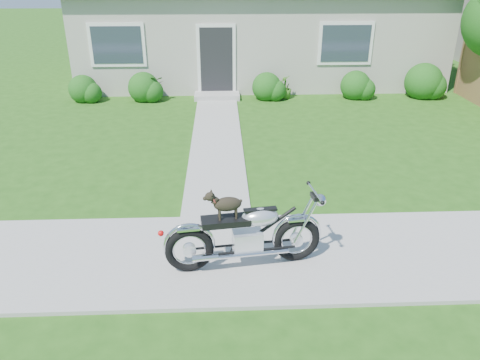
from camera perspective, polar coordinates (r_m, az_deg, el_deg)
name	(u,v)px	position (r m, az deg, el deg)	size (l,w,h in m)	color
ground	(317,253)	(7.08, 9.41, -8.81)	(80.00, 80.00, 0.00)	#235114
sidewalk	(317,252)	(7.06, 9.42, -8.68)	(24.00, 2.20, 0.04)	#9E9B93
walkway	(217,138)	(11.42, -2.85, 5.16)	(1.20, 8.00, 0.03)	#9E9B93
house	(258,15)	(17.86, 2.17, 19.51)	(12.60, 7.03, 4.50)	#B6B0A4
shrub_row	(288,85)	(14.80, 5.83, 11.40)	(11.53, 1.16, 1.16)	#1C5316
potted_plant_left	(154,88)	(14.85, -10.48, 10.98)	(0.68, 0.59, 0.76)	#2C5717
potted_plant_right	(285,87)	(14.85, 5.51, 11.23)	(0.41, 0.41, 0.73)	#376B1D
motorcycle_with_dog	(247,233)	(6.40, 0.84, -6.52)	(2.22, 0.65, 1.18)	black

